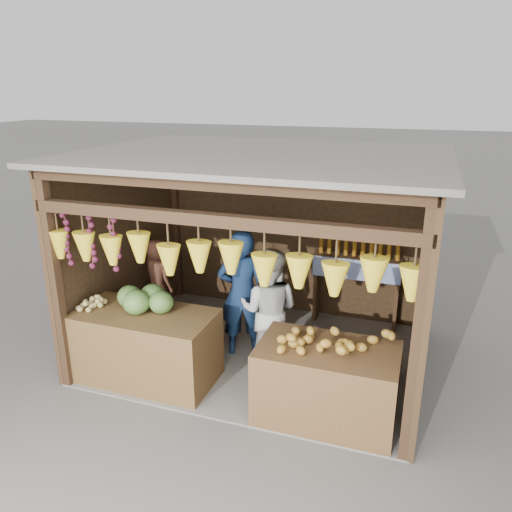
{
  "coord_description": "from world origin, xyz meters",
  "views": [
    {
      "loc": [
        1.87,
        -5.6,
        3.38
      ],
      "look_at": [
        -0.03,
        -0.1,
        1.41
      ],
      "focal_mm": 35.0,
      "sensor_mm": 36.0,
      "label": 1
    }
  ],
  "objects": [
    {
      "name": "ground",
      "position": [
        0.0,
        0.0,
        0.0
      ],
      "size": [
        80.0,
        80.0,
        0.0
      ],
      "primitive_type": "plane",
      "color": "#514F49",
      "rests_on": "ground"
    },
    {
      "name": "stall_structure",
      "position": [
        -0.03,
        -0.04,
        1.67
      ],
      "size": [
        4.3,
        3.3,
        2.66
      ],
      "color": "slate",
      "rests_on": "ground"
    },
    {
      "name": "back_shelf",
      "position": [
        1.05,
        1.28,
        0.87
      ],
      "size": [
        1.25,
        0.32,
        1.32
      ],
      "color": "#382314",
      "rests_on": "ground"
    },
    {
      "name": "counter_left",
      "position": [
        -1.1,
        -1.01,
        0.44
      ],
      "size": [
        1.65,
        0.85,
        0.88
      ],
      "primitive_type": "cube",
      "color": "#50361A",
      "rests_on": "ground"
    },
    {
      "name": "counter_right",
      "position": [
        1.09,
        -1.07,
        0.42
      ],
      "size": [
        1.45,
        0.85,
        0.84
      ],
      "primitive_type": "cube",
      "color": "#492B18",
      "rests_on": "ground"
    },
    {
      "name": "stool",
      "position": [
        -1.61,
        0.2,
        0.15
      ],
      "size": [
        0.32,
        0.32,
        0.3
      ],
      "primitive_type": "cube",
      "color": "black",
      "rests_on": "ground"
    },
    {
      "name": "man_standing",
      "position": [
        -0.23,
        -0.07,
        0.86
      ],
      "size": [
        0.72,
        0.59,
        1.72
      ],
      "primitive_type": "imported",
      "rotation": [
        0.0,
        0.0,
        3.46
      ],
      "color": "#13284A",
      "rests_on": "ground"
    },
    {
      "name": "woman_standing",
      "position": [
        0.2,
        -0.27,
        0.78
      ],
      "size": [
        0.78,
        0.62,
        1.57
      ],
      "primitive_type": "imported",
      "rotation": [
        0.0,
        0.0,
        3.18
      ],
      "color": "silver",
      "rests_on": "ground"
    },
    {
      "name": "vendor_seated",
      "position": [
        -1.61,
        0.2,
        0.84
      ],
      "size": [
        0.63,
        0.55,
        1.08
      ],
      "primitive_type": "imported",
      "rotation": [
        0.0,
        0.0,
        2.66
      ],
      "color": "brown",
      "rests_on": "stool"
    },
    {
      "name": "melon_pile",
      "position": [
        -1.11,
        -0.93,
        1.04
      ],
      "size": [
        1.0,
        0.5,
        0.32
      ],
      "primitive_type": null,
      "color": "#174B14",
      "rests_on": "counter_left"
    },
    {
      "name": "tanfruit_pile",
      "position": [
        -1.78,
        -1.09,
        0.94
      ],
      "size": [
        0.34,
        0.4,
        0.13
      ],
      "primitive_type": null,
      "color": "#9F8849",
      "rests_on": "counter_left"
    },
    {
      "name": "mango_pile",
      "position": [
        1.11,
        -1.05,
        0.95
      ],
      "size": [
        1.4,
        0.64,
        0.22
      ],
      "primitive_type": null,
      "color": "#BF5319",
      "rests_on": "counter_right"
    }
  ]
}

